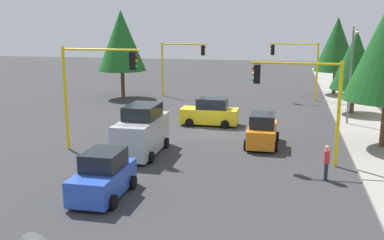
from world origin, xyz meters
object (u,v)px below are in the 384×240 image
Objects in this scene: tree_roadside_mid at (355,60)px; car_orange at (262,131)px; street_lamp_curbside at (352,66)px; traffic_signal_near_right at (93,79)px; delivery_van_silver at (142,131)px; tree_roadside_far at (337,44)px; traffic_signal_near_left at (302,92)px; car_yellow at (210,113)px; pedestrian_crossing at (327,162)px; traffic_signal_far_left at (297,60)px; traffic_signal_far_right at (180,59)px; tree_opposite_side at (121,41)px; car_blue at (103,176)px.

car_orange is (10.78, -6.45, -3.51)m from tree_roadside_mid.
street_lamp_curbside is 1.85× the size of car_orange.
traffic_signal_near_right is 0.89× the size of tree_roadside_mid.
traffic_signal_near_right is 4.02m from delivery_van_silver.
tree_roadside_far is at bearing 147.58° from traffic_signal_near_right.
traffic_signal_near_left reaches higher than car_yellow.
traffic_signal_near_left is 3.18× the size of pedestrian_crossing.
traffic_signal_far_left is 1.02× the size of traffic_signal_near_left.
delivery_van_silver reaches higher than car_orange.
traffic_signal_near_left is 1.31× the size of car_yellow.
traffic_signal_far_right is 20.00m from traffic_signal_near_right.
tree_roadside_mid reaches higher than traffic_signal_near_left.
delivery_van_silver is at bearing -43.03° from tree_roadside_mid.
tree_roadside_far reaches higher than delivery_van_silver.
car_yellow is at bearing -60.25° from tree_roadside_mid.
traffic_signal_far_right is 22.97m from traffic_signal_near_left.
car_orange is (14.78, 14.55, -4.69)m from tree_opposite_side.
tree_roadside_mid is at bearing 131.65° from traffic_signal_near_right.
car_blue is (6.36, -8.20, -2.95)m from traffic_signal_near_left.
traffic_signal_near_right is 7.85m from car_blue.
traffic_signal_far_left is at bearing -144.17° from tree_roadside_mid.
tree_roadside_mid is (-14.00, 4.34, 0.56)m from traffic_signal_near_left.
street_lamp_curbside is at bearing 122.75° from traffic_signal_near_right.
traffic_signal_far_left is 22.49m from pedestrian_crossing.
traffic_signal_far_left is at bearing 150.30° from traffic_signal_near_right.
street_lamp_curbside reaches higher than car_yellow.
traffic_signal_far_left reaches higher than traffic_signal_far_right.
traffic_signal_far_right is 1.41× the size of car_orange.
pedestrian_crossing is at bearing 41.41° from tree_opposite_side.
car_yellow is (12.00, -6.17, -3.00)m from traffic_signal_far_left.
delivery_van_silver is 2.82× the size of pedestrian_crossing.
traffic_signal_far_left reaches higher than traffic_signal_near_left.
traffic_signal_near_left is 10.26m from street_lamp_curbside.
traffic_signal_near_right is at bearing -29.70° from traffic_signal_far_left.
tree_opposite_side is at bearing -73.69° from tree_roadside_far.
tree_roadside_far reaches higher than street_lamp_curbside.
tree_roadside_far is at bearing 164.02° from car_orange.
tree_roadside_mid is 0.79× the size of tree_opposite_side.
traffic_signal_near_left is at bearing -151.80° from pedestrian_crossing.
tree_roadside_mid is (6.00, 4.33, 0.51)m from traffic_signal_far_left.
delivery_van_silver is at bearing -64.43° from car_orange.
traffic_signal_near_left is at bearing 42.78° from tree_opposite_side.
traffic_signal_far_right is 3.15× the size of pedestrian_crossing.
traffic_signal_near_left is 1.13× the size of delivery_van_silver.
traffic_signal_far_right is at bearing -156.78° from car_yellow.
street_lamp_curbside reaches higher than traffic_signal_near_right.
tree_roadside_mid is at bearing 169.08° from pedestrian_crossing.
street_lamp_curbside reaches higher than delivery_van_silver.
car_blue is at bearing 3.92° from delivery_van_silver.
street_lamp_curbside reaches higher than traffic_signal_far_right.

